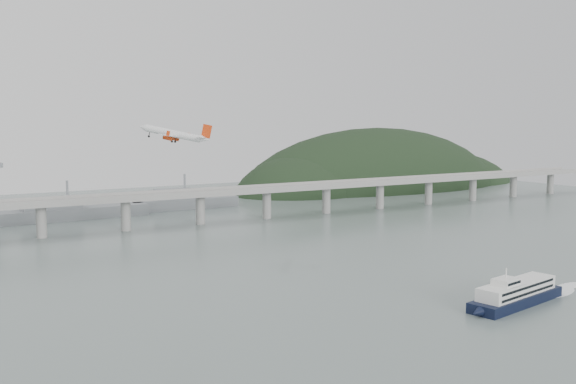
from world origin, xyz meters
TOP-DOWN VIEW (x-y plane):
  - ground at (0.00, 0.00)m, footprint 900.00×900.00m
  - bridge at (-1.15, 200.00)m, footprint 800.00×22.00m
  - headland at (285.18, 331.75)m, footprint 365.00×155.00m
  - ferry at (43.42, -38.37)m, footprint 79.08×24.52m
  - airliner at (-41.14, 87.44)m, footprint 29.61×27.79m

SIDE VIEW (x-z plane):
  - headland at x=285.18m, z-range -97.34..58.66m
  - ground at x=0.00m, z-range 0.00..0.00m
  - ferry at x=43.42m, z-range -3.43..11.58m
  - bridge at x=-1.15m, z-range 5.70..29.60m
  - airliner at x=-41.14m, z-range 57.20..66.79m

